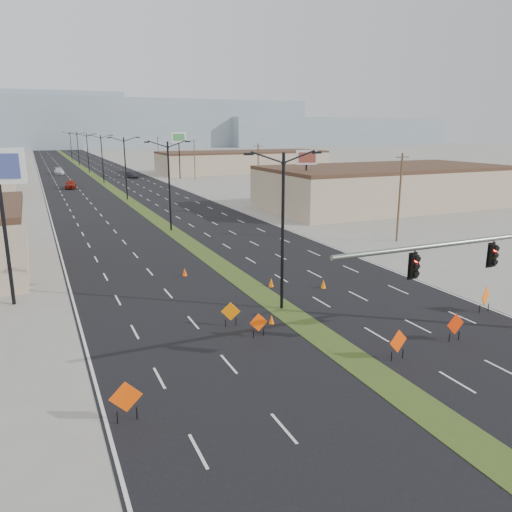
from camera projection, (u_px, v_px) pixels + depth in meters
name	position (u px, v px, depth m)	size (l,w,h in m)	color
ground	(405.00, 396.00, 21.89)	(600.00, 600.00, 0.00)	gray
road_surface	(102.00, 181.00, 110.32)	(25.00, 400.00, 0.02)	black
median_strip	(102.00, 181.00, 110.32)	(2.00, 400.00, 0.04)	#324A1A
building_se_near	(385.00, 188.00, 74.43)	(36.00, 18.00, 5.50)	tan
building_se_far	(243.00, 162.00, 133.55)	(44.00, 16.00, 5.00)	tan
mesa_center	(124.00, 124.00, 299.50)	(220.00, 50.00, 28.00)	gray
mesa_east	(331.00, 132.00, 347.20)	(160.00, 50.00, 18.00)	gray
streetlight_0	(283.00, 227.00, 31.15)	(5.15, 0.24, 10.02)	black
streetlight_1	(169.00, 183.00, 55.91)	(5.15, 0.24, 10.02)	black
streetlight_2	(125.00, 166.00, 80.68)	(5.15, 0.24, 10.02)	black
streetlight_3	(102.00, 157.00, 105.44)	(5.15, 0.24, 10.02)	black
streetlight_4	(88.00, 152.00, 130.20)	(5.15, 0.24, 10.02)	black
streetlight_5	(78.00, 148.00, 154.96)	(5.15, 0.24, 10.02)	black
streetlight_6	(71.00, 145.00, 179.72)	(5.15, 0.24, 10.02)	black
utility_pole_0	(400.00, 196.00, 50.73)	(1.60, 0.20, 9.00)	#4C3823
utility_pole_1	(258.00, 171.00, 81.69)	(1.60, 0.20, 9.00)	#4C3823
utility_pole_2	(195.00, 159.00, 112.64)	(1.60, 0.20, 9.00)	#4C3823
utility_pole_3	(158.00, 152.00, 143.59)	(1.60, 0.20, 9.00)	#4C3823
car_left	(70.00, 184.00, 96.84)	(1.95, 4.84, 1.65)	maroon
car_mid	(132.00, 175.00, 117.74)	(1.60, 4.59, 1.51)	black
car_far	(59.00, 171.00, 126.89)	(2.22, 5.45, 1.58)	silver
construction_sign_0	(126.00, 398.00, 19.74)	(1.32, 0.11, 1.76)	#E64204
construction_sign_1	(231.00, 312.00, 29.39)	(1.05, 0.49, 1.51)	orange
construction_sign_2	(259.00, 323.00, 27.90)	(1.06, 0.14, 1.41)	#F94805
construction_sign_3	(398.00, 342.00, 25.09)	(1.22, 0.25, 1.64)	#FF4105
construction_sign_4	(455.00, 325.00, 27.33)	(1.21, 0.08, 1.61)	red
construction_sign_5	(485.00, 297.00, 31.60)	(1.22, 0.57, 1.75)	#FF5B05
cone_0	(272.00, 319.00, 29.92)	(0.34, 0.34, 0.57)	#E65E04
cone_1	(323.00, 284.00, 36.57)	(0.39, 0.39, 0.66)	orange
cone_2	(271.00, 283.00, 36.90)	(0.40, 0.40, 0.67)	#DB6304
cone_3	(185.00, 272.00, 39.63)	(0.40, 0.40, 0.66)	#EF4C05
pole_sign_east_near	(306.00, 163.00, 65.66)	(2.78, 1.21, 8.62)	black
pole_sign_east_far	(179.00, 141.00, 114.11)	(3.44, 0.56, 10.51)	black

